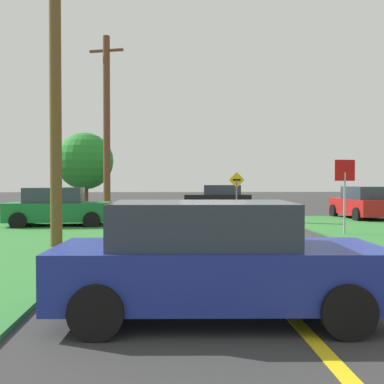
{
  "coord_description": "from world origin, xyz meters",
  "views": [
    {
      "loc": [
        -1.74,
        -18.32,
        1.92
      ],
      "look_at": [
        -0.63,
        3.08,
        1.39
      ],
      "focal_mm": 44.84,
      "sensor_mm": 36.0,
      "label": 1
    }
  ],
  "objects_px": {
    "oak_tree_left": "(85,161)",
    "car_behind_on_main_road": "(214,261)",
    "stop_sign": "(345,183)",
    "car_on_crossroad": "(363,203)",
    "parked_car_near_building": "(58,208)",
    "utility_pole_near": "(55,94)",
    "direction_sign": "(237,188)",
    "car_approaching_junction": "(219,198)",
    "utility_pole_mid": "(107,126)"
  },
  "relations": [
    {
      "from": "oak_tree_left",
      "to": "car_behind_on_main_road",
      "type": "bearing_deg",
      "value": -76.83
    },
    {
      "from": "stop_sign",
      "to": "car_on_crossroad",
      "type": "relative_size",
      "value": 0.64
    },
    {
      "from": "parked_car_near_building",
      "to": "car_behind_on_main_road",
      "type": "relative_size",
      "value": 0.93
    },
    {
      "from": "stop_sign",
      "to": "oak_tree_left",
      "type": "bearing_deg",
      "value": -61.86
    },
    {
      "from": "car_behind_on_main_road",
      "to": "utility_pole_near",
      "type": "relative_size",
      "value": 0.54
    },
    {
      "from": "utility_pole_near",
      "to": "direction_sign",
      "type": "xyz_separation_m",
      "value": [
        7.07,
        13.8,
        -2.82
      ]
    },
    {
      "from": "oak_tree_left",
      "to": "stop_sign",
      "type": "bearing_deg",
      "value": -56.37
    },
    {
      "from": "car_approaching_junction",
      "to": "direction_sign",
      "type": "xyz_separation_m",
      "value": [
        0.73,
        -2.85,
        0.68
      ]
    },
    {
      "from": "car_behind_on_main_road",
      "to": "car_approaching_junction",
      "type": "bearing_deg",
      "value": 86.2
    },
    {
      "from": "car_behind_on_main_road",
      "to": "car_on_crossroad",
      "type": "bearing_deg",
      "value": 63.77
    },
    {
      "from": "stop_sign",
      "to": "car_on_crossroad",
      "type": "bearing_deg",
      "value": -122.9
    },
    {
      "from": "utility_pole_near",
      "to": "parked_car_near_building",
      "type": "bearing_deg",
      "value": 102.37
    },
    {
      "from": "parked_car_near_building",
      "to": "car_behind_on_main_road",
      "type": "height_order",
      "value": "same"
    },
    {
      "from": "car_behind_on_main_road",
      "to": "direction_sign",
      "type": "height_order",
      "value": "direction_sign"
    },
    {
      "from": "car_behind_on_main_road",
      "to": "direction_sign",
      "type": "distance_m",
      "value": 21.0
    },
    {
      "from": "stop_sign",
      "to": "oak_tree_left",
      "type": "height_order",
      "value": "oak_tree_left"
    },
    {
      "from": "direction_sign",
      "to": "car_approaching_junction",
      "type": "bearing_deg",
      "value": 104.39
    },
    {
      "from": "car_on_crossroad",
      "to": "direction_sign",
      "type": "xyz_separation_m",
      "value": [
        -5.51,
        4.58,
        0.68
      ]
    },
    {
      "from": "car_approaching_junction",
      "to": "car_on_crossroad",
      "type": "bearing_deg",
      "value": 134.06
    },
    {
      "from": "stop_sign",
      "to": "direction_sign",
      "type": "relative_size",
      "value": 1.1
    },
    {
      "from": "direction_sign",
      "to": "car_behind_on_main_road",
      "type": "bearing_deg",
      "value": -99.17
    },
    {
      "from": "stop_sign",
      "to": "direction_sign",
      "type": "height_order",
      "value": "stop_sign"
    },
    {
      "from": "direction_sign",
      "to": "oak_tree_left",
      "type": "xyz_separation_m",
      "value": [
        -9.75,
        6.65,
        1.77
      ]
    },
    {
      "from": "stop_sign",
      "to": "car_behind_on_main_road",
      "type": "distance_m",
      "value": 11.05
    },
    {
      "from": "stop_sign",
      "to": "car_on_crossroad",
      "type": "height_order",
      "value": "stop_sign"
    },
    {
      "from": "car_on_crossroad",
      "to": "oak_tree_left",
      "type": "xyz_separation_m",
      "value": [
        -15.26,
        11.23,
        2.46
      ]
    },
    {
      "from": "car_approaching_junction",
      "to": "utility_pole_near",
      "type": "bearing_deg",
      "value": 73.18
    },
    {
      "from": "direction_sign",
      "to": "oak_tree_left",
      "type": "relative_size",
      "value": 0.45
    },
    {
      "from": "car_behind_on_main_road",
      "to": "parked_car_near_building",
      "type": "bearing_deg",
      "value": 113.68
    },
    {
      "from": "car_behind_on_main_road",
      "to": "direction_sign",
      "type": "bearing_deg",
      "value": 83.36
    },
    {
      "from": "parked_car_near_building",
      "to": "direction_sign",
      "type": "distance_m",
      "value": 11.34
    },
    {
      "from": "car_approaching_junction",
      "to": "car_behind_on_main_road",
      "type": "relative_size",
      "value": 0.94
    },
    {
      "from": "car_approaching_junction",
      "to": "parked_car_near_building",
      "type": "distance_m",
      "value": 12.94
    },
    {
      "from": "direction_sign",
      "to": "oak_tree_left",
      "type": "bearing_deg",
      "value": 145.71
    },
    {
      "from": "stop_sign",
      "to": "oak_tree_left",
      "type": "distance_m",
      "value": 21.44
    },
    {
      "from": "parked_car_near_building",
      "to": "utility_pole_near",
      "type": "relative_size",
      "value": 0.5
    },
    {
      "from": "car_on_crossroad",
      "to": "stop_sign",
      "type": "bearing_deg",
      "value": 150.01
    },
    {
      "from": "car_approaching_junction",
      "to": "parked_car_near_building",
      "type": "bearing_deg",
      "value": 57.45
    },
    {
      "from": "utility_pole_mid",
      "to": "car_behind_on_main_road",
      "type": "bearing_deg",
      "value": -78.38
    },
    {
      "from": "car_on_crossroad",
      "to": "parked_car_near_building",
      "type": "bearing_deg",
      "value": 99.38
    },
    {
      "from": "parked_car_near_building",
      "to": "direction_sign",
      "type": "xyz_separation_m",
      "value": [
        8.44,
        7.54,
        0.68
      ]
    },
    {
      "from": "car_on_crossroad",
      "to": "direction_sign",
      "type": "bearing_deg",
      "value": 47.68
    },
    {
      "from": "utility_pole_mid",
      "to": "utility_pole_near",
      "type": "bearing_deg",
      "value": -90.13
    },
    {
      "from": "stop_sign",
      "to": "utility_pole_mid",
      "type": "height_order",
      "value": "utility_pole_mid"
    },
    {
      "from": "utility_pole_near",
      "to": "car_behind_on_main_road",
      "type": "bearing_deg",
      "value": -61.71
    },
    {
      "from": "oak_tree_left",
      "to": "utility_pole_mid",
      "type": "bearing_deg",
      "value": -73.92
    },
    {
      "from": "direction_sign",
      "to": "utility_pole_near",
      "type": "bearing_deg",
      "value": -117.14
    },
    {
      "from": "stop_sign",
      "to": "parked_car_near_building",
      "type": "height_order",
      "value": "stop_sign"
    },
    {
      "from": "stop_sign",
      "to": "utility_pole_near",
      "type": "relative_size",
      "value": 0.31
    },
    {
      "from": "car_approaching_junction",
      "to": "car_on_crossroad",
      "type": "xyz_separation_m",
      "value": [
        6.24,
        -7.43,
        -0.0
      ]
    }
  ]
}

